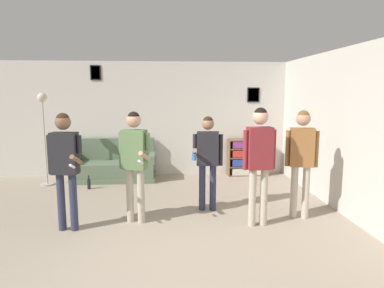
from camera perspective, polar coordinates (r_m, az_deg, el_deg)
The scene contains 12 objects.
ground_plane at distance 4.16m, azimuth -5.02°, elevation -19.96°, with size 20.00×20.00×0.00m, color gray.
wall_back at distance 8.21m, azimuth -4.67°, elevation 4.17°, with size 8.24×0.08×2.70m.
wall_right at distance 6.60m, azimuth 21.71°, elevation 2.48°, with size 0.06×6.91×2.70m.
couch at distance 8.05m, azimuth -12.77°, elevation -3.69°, with size 1.85×0.80×0.92m.
bookshelf at distance 8.35m, azimuth 9.33°, elevation -2.22°, with size 0.98×0.30×0.87m.
floor_lamp at distance 7.87m, azimuth -23.50°, elevation 3.35°, with size 0.28×0.28×1.98m.
person_player_foreground_left at distance 5.15m, azimuth -20.43°, elevation -2.38°, with size 0.50×0.50×1.70m.
person_player_foreground_center at distance 5.21m, azimuth -9.58°, elevation -1.84°, with size 0.48×0.56×1.71m.
person_watcher_holding_cup at distance 5.69m, azimuth 2.63°, elevation -1.65°, with size 0.53×0.39×1.60m.
person_spectator_near_bookshelf at distance 5.09m, azimuth 11.17°, elevation -1.57°, with size 0.50×0.24×1.77m.
person_spectator_far_right at distance 5.58m, azimuth 17.82°, elevation -1.37°, with size 0.49×0.29×1.71m.
bottle_on_floor at distance 7.44m, azimuth -16.81°, elevation -6.36°, with size 0.07×0.07×0.29m.
Camera 1 is at (0.08, -3.65, 1.98)m, focal length 32.00 mm.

